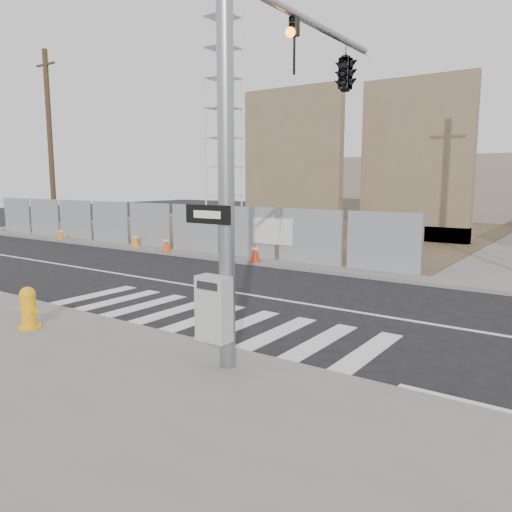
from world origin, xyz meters
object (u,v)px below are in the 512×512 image
Objects in this scene: crane_tower at (223,94)px; traffic_cone_a at (61,233)px; fire_hydrant at (28,308)px; traffic_cone_c at (166,243)px; traffic_cone_b at (136,239)px; signal_pole at (313,96)px; traffic_cone_d at (255,252)px.

crane_tower reaches higher than traffic_cone_a.
traffic_cone_c is at bearing 126.27° from fire_hydrant.
traffic_cone_a is (-13.41, 9.70, -0.12)m from fire_hydrant.
traffic_cone_b reaches higher than traffic_cone_a.
traffic_cone_c reaches higher than traffic_cone_a.
traffic_cone_a is at bearing 160.89° from signal_pole.
crane_tower is at bearing 132.48° from traffic_cone_d.
signal_pole reaches higher than traffic_cone_b.
traffic_cone_b is (5.39, 0.28, 0.03)m from traffic_cone_a.
traffic_cone_d reaches higher than traffic_cone_a.
traffic_cone_a is (-18.08, 6.27, -4.35)m from signal_pole.
signal_pole is 10.84× the size of traffic_cone_a.
crane_tower is 28.09× the size of traffic_cone_a.
traffic_cone_c is at bearing 149.07° from signal_pole.
traffic_cone_c is (2.24, -0.28, 0.01)m from traffic_cone_b.
signal_pole reaches higher than traffic_cone_d.
traffic_cone_d is (11.70, -12.78, -8.54)m from crane_tower.
signal_pole is 8.01× the size of fire_hydrant.
traffic_cone_c is (-5.78, 9.70, -0.08)m from fire_hydrant.
signal_pole is 12.93m from traffic_cone_c.
crane_tower is at bearing 118.84° from traffic_cone_c.
signal_pole is 9.61× the size of traffic_cone_c.
traffic_cone_a is at bearing 180.00° from traffic_cone_d.
fire_hydrant is at bearing -59.23° from traffic_cone_c.
fire_hydrant is 1.16× the size of traffic_cone_d.
fire_hydrant is 1.20× the size of traffic_cone_c.
traffic_cone_a is 0.89× the size of traffic_cone_c.
signal_pole is at bearing -47.43° from crane_tower.
fire_hydrant is at bearing -143.68° from signal_pole.
traffic_cone_b is (-8.02, 9.99, -0.09)m from fire_hydrant.
signal_pole is 9.32× the size of traffic_cone_d.
signal_pole is 0.39× the size of crane_tower.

